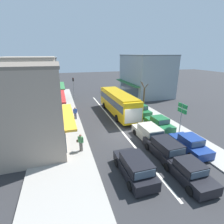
# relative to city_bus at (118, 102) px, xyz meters

# --- Properties ---
(ground_plane) EXTENTS (140.00, 140.00, 0.00)m
(ground_plane) POSITION_rel_city_bus_xyz_m (-1.56, -6.67, -1.88)
(ground_plane) COLOR #2D2D30
(lane_centre_line) EXTENTS (0.20, 28.00, 0.01)m
(lane_centre_line) POSITION_rel_city_bus_xyz_m (-1.56, -2.67, -1.88)
(lane_centre_line) COLOR silver
(lane_centre_line) RESTS_ON ground
(sidewalk_left) EXTENTS (5.20, 44.00, 0.14)m
(sidewalk_left) POSITION_rel_city_bus_xyz_m (-8.36, -0.67, -1.81)
(sidewalk_left) COLOR #A39E96
(sidewalk_left) RESTS_ON ground
(kerb_right) EXTENTS (2.80, 44.00, 0.12)m
(kerb_right) POSITION_rel_city_bus_xyz_m (4.64, -0.67, -1.82)
(kerb_right) COLOR #A39E96
(kerb_right) RESTS_ON ground
(shopfront_corner_near) EXTENTS (8.76, 8.41, 7.74)m
(shopfront_corner_near) POSITION_rel_city_bus_xyz_m (-11.74, -6.37, 1.98)
(shopfront_corner_near) COLOR gray
(shopfront_corner_near) RESTS_ON ground
(shopfront_mid_block) EXTENTS (7.85, 9.06, 8.16)m
(shopfront_mid_block) POSITION_rel_city_bus_xyz_m (-11.75, 2.57, 2.19)
(shopfront_mid_block) COLOR beige
(shopfront_mid_block) RESTS_ON ground
(shopfront_far_end) EXTENTS (8.37, 9.01, 7.99)m
(shopfront_far_end) POSITION_rel_city_bus_xyz_m (-11.74, 11.71, 2.11)
(shopfront_far_end) COLOR #84939E
(shopfront_far_end) RESTS_ON ground
(building_right_far) EXTENTS (8.71, 12.04, 8.37)m
(building_right_far) POSITION_rel_city_bus_xyz_m (9.92, 11.19, 2.30)
(building_right_far) COLOR #84939E
(building_right_far) RESTS_ON ground
(city_bus) EXTENTS (2.87, 10.90, 3.23)m
(city_bus) POSITION_rel_city_bus_xyz_m (0.00, 0.00, 0.00)
(city_bus) COLOR yellow
(city_bus) RESTS_ON ground
(wagon_adjacent_lane_trail) EXTENTS (1.99, 4.52, 1.58)m
(wagon_adjacent_lane_trail) POSITION_rel_city_bus_xyz_m (0.40, -8.66, -1.14)
(wagon_adjacent_lane_trail) COLOR #B7B29E
(wagon_adjacent_lane_trail) RESTS_ON ground
(wagon_behind_bus_mid) EXTENTS (1.98, 4.52, 1.58)m
(wagon_behind_bus_mid) POSITION_rel_city_bus_xyz_m (-3.29, -13.49, -1.14)
(wagon_behind_bus_mid) COLOR black
(wagon_behind_bus_mid) RESTS_ON ground
(wagon_behind_bus_near) EXTENTS (2.06, 4.56, 1.58)m
(wagon_behind_bus_near) POSITION_rel_city_bus_xyz_m (0.26, -11.86, -1.14)
(wagon_behind_bus_near) COLOR black
(wagon_behind_bus_near) RESTS_ON ground
(sedan_queue_far_back) EXTENTS (1.90, 4.20, 1.47)m
(sedan_queue_far_back) POSITION_rel_city_bus_xyz_m (0.17, -14.96, -1.22)
(sedan_queue_far_back) COLOR black
(sedan_queue_far_back) RESTS_ON ground
(parked_sedan_kerb_front) EXTENTS (1.94, 4.22, 1.47)m
(parked_sedan_kerb_front) POSITION_rel_city_bus_xyz_m (2.96, -11.71, -1.22)
(parked_sedan_kerb_front) COLOR navy
(parked_sedan_kerb_front) RESTS_ON ground
(parked_sedan_kerb_second) EXTENTS (2.01, 4.26, 1.47)m
(parked_sedan_kerb_second) POSITION_rel_city_bus_xyz_m (2.94, -6.47, -1.22)
(parked_sedan_kerb_second) COLOR #1E6638
(parked_sedan_kerb_second) RESTS_ON ground
(parked_sedan_kerb_third) EXTENTS (2.02, 4.26, 1.47)m
(parked_sedan_kerb_third) POSITION_rel_city_bus_xyz_m (3.05, -1.00, -1.22)
(parked_sedan_kerb_third) COLOR #1E6638
(parked_sedan_kerb_third) RESTS_ON ground
(traffic_light_downstreet) EXTENTS (0.33, 0.24, 4.20)m
(traffic_light_downstreet) POSITION_rel_city_bus_xyz_m (-5.42, 11.22, 0.97)
(traffic_light_downstreet) COLOR gray
(traffic_light_downstreet) RESTS_ON ground
(directional_road_sign) EXTENTS (0.10, 1.40, 3.60)m
(directional_road_sign) POSITION_rel_city_bus_xyz_m (4.30, -8.49, 0.82)
(directional_road_sign) COLOR gray
(directional_road_sign) RESTS_ON ground
(street_tree_right) EXTENTS (1.44, 1.74, 4.57)m
(street_tree_right) POSITION_rel_city_bus_xyz_m (4.68, 1.17, 0.20)
(street_tree_right) COLOR brown
(street_tree_right) RESTS_ON ground
(pedestrian_with_handbag_near) EXTENTS (0.60, 0.50, 1.63)m
(pedestrian_with_handbag_near) POSITION_rel_city_bus_xyz_m (-6.63, -9.09, -0.81)
(pedestrian_with_handbag_near) COLOR #4C4742
(pedestrian_with_handbag_near) RESTS_ON sidewalk_left
(pedestrian_browsing_midblock) EXTENTS (0.54, 0.34, 1.63)m
(pedestrian_browsing_midblock) POSITION_rel_city_bus_xyz_m (-6.31, -0.67, -0.81)
(pedestrian_browsing_midblock) COLOR #232838
(pedestrian_browsing_midblock) RESTS_ON sidewalk_left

